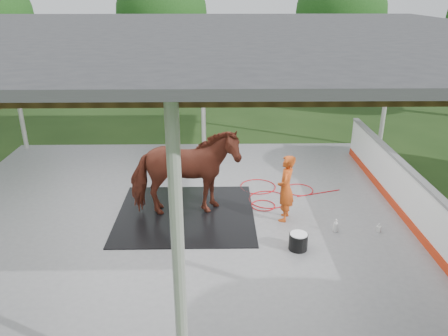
{
  "coord_description": "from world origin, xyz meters",
  "views": [
    {
      "loc": [
        0.42,
        -8.61,
        4.81
      ],
      "look_at": [
        0.56,
        -0.07,
        1.29
      ],
      "focal_mm": 35.0,
      "sensor_mm": 36.0,
      "label": 1
    }
  ],
  "objects_px": {
    "horse": "(184,173)",
    "handler": "(286,188)",
    "dasher_board": "(406,195)",
    "wash_bucket": "(298,241)"
  },
  "relations": [
    {
      "from": "horse",
      "to": "handler",
      "type": "relative_size",
      "value": 1.57
    },
    {
      "from": "horse",
      "to": "wash_bucket",
      "type": "bearing_deg",
      "value": -129.43
    },
    {
      "from": "handler",
      "to": "wash_bucket",
      "type": "height_order",
      "value": "handler"
    },
    {
      "from": "horse",
      "to": "wash_bucket",
      "type": "relative_size",
      "value": 6.4
    },
    {
      "from": "dasher_board",
      "to": "wash_bucket",
      "type": "height_order",
      "value": "dasher_board"
    },
    {
      "from": "handler",
      "to": "dasher_board",
      "type": "bearing_deg",
      "value": 108.18
    },
    {
      "from": "dasher_board",
      "to": "handler",
      "type": "xyz_separation_m",
      "value": [
        -2.7,
        -0.07,
        0.21
      ]
    },
    {
      "from": "dasher_board",
      "to": "wash_bucket",
      "type": "distance_m",
      "value": 2.92
    },
    {
      "from": "dasher_board",
      "to": "horse",
      "type": "distance_m",
      "value": 4.93
    },
    {
      "from": "wash_bucket",
      "to": "horse",
      "type": "bearing_deg",
      "value": 147.6
    }
  ]
}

